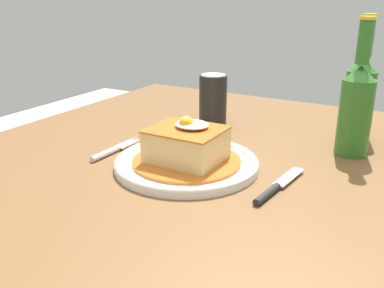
{
  "coord_description": "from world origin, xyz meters",
  "views": [
    {
      "loc": [
        0.31,
        -0.73,
        1.06
      ],
      "look_at": [
        -0.07,
        -0.08,
        0.79
      ],
      "focal_mm": 40.36,
      "sensor_mm": 36.0,
      "label": 1
    }
  ],
  "objects_px": {
    "knife": "(274,189)",
    "main_plate": "(187,163)",
    "soda_can": "(213,100)",
    "beer_bottle_green": "(356,106)",
    "beer_bottle_green_far": "(360,95)",
    "fork": "(112,150)"
  },
  "relations": [
    {
      "from": "main_plate",
      "to": "fork",
      "type": "bearing_deg",
      "value": -176.14
    },
    {
      "from": "main_plate",
      "to": "beer_bottle_green",
      "type": "distance_m",
      "value": 0.35
    },
    {
      "from": "knife",
      "to": "beer_bottle_green",
      "type": "bearing_deg",
      "value": 73.42
    },
    {
      "from": "main_plate",
      "to": "soda_can",
      "type": "distance_m",
      "value": 0.28
    },
    {
      "from": "knife",
      "to": "main_plate",
      "type": "bearing_deg",
      "value": 173.79
    },
    {
      "from": "main_plate",
      "to": "beer_bottle_green_far",
      "type": "distance_m",
      "value": 0.41
    },
    {
      "from": "soda_can",
      "to": "beer_bottle_green_far",
      "type": "xyz_separation_m",
      "value": [
        0.32,
        0.07,
        0.04
      ]
    },
    {
      "from": "soda_can",
      "to": "beer_bottle_green",
      "type": "height_order",
      "value": "beer_bottle_green"
    },
    {
      "from": "knife",
      "to": "beer_bottle_green",
      "type": "xyz_separation_m",
      "value": [
        0.07,
        0.24,
        0.09
      ]
    },
    {
      "from": "soda_can",
      "to": "main_plate",
      "type": "bearing_deg",
      "value": -72.74
    },
    {
      "from": "main_plate",
      "to": "beer_bottle_green_far",
      "type": "relative_size",
      "value": 1.0
    },
    {
      "from": "knife",
      "to": "soda_can",
      "type": "bearing_deg",
      "value": 132.52
    },
    {
      "from": "fork",
      "to": "soda_can",
      "type": "distance_m",
      "value": 0.29
    },
    {
      "from": "main_plate",
      "to": "soda_can",
      "type": "bearing_deg",
      "value": 107.26
    },
    {
      "from": "knife",
      "to": "soda_can",
      "type": "distance_m",
      "value": 0.38
    },
    {
      "from": "beer_bottle_green_far",
      "to": "beer_bottle_green",
      "type": "bearing_deg",
      "value": -83.59
    },
    {
      "from": "fork",
      "to": "soda_can",
      "type": "height_order",
      "value": "soda_can"
    },
    {
      "from": "beer_bottle_green_far",
      "to": "main_plate",
      "type": "bearing_deg",
      "value": -125.96
    },
    {
      "from": "soda_can",
      "to": "beer_bottle_green",
      "type": "distance_m",
      "value": 0.33
    },
    {
      "from": "main_plate",
      "to": "fork",
      "type": "relative_size",
      "value": 1.88
    },
    {
      "from": "main_plate",
      "to": "beer_bottle_green",
      "type": "height_order",
      "value": "beer_bottle_green"
    },
    {
      "from": "knife",
      "to": "beer_bottle_green_far",
      "type": "height_order",
      "value": "beer_bottle_green_far"
    }
  ]
}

